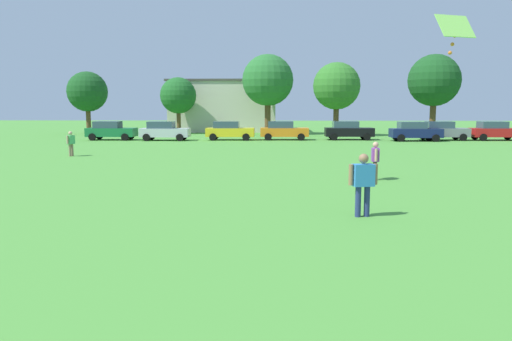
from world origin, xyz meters
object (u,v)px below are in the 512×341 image
Objects in this scene: kite at (455,29)px; parked_car_gray_6 at (442,131)px; parked_car_navy_5 at (415,131)px; tree_center_left at (268,80)px; parked_car_orange_3 at (283,130)px; adult_bystander at (363,179)px; parked_car_yellow_2 at (229,130)px; bystander_midfield at (375,157)px; parked_car_silver_1 at (164,131)px; parked_car_red_7 at (495,131)px; tree_left at (178,96)px; tree_center_right at (337,86)px; parked_car_green_0 at (111,130)px; bystander_near_trees at (71,141)px; tree_right at (434,81)px; tree_far_left at (87,92)px; parked_car_black_4 at (348,130)px.

parked_car_gray_6 is (10.21, 31.17, -4.12)m from kite.
parked_car_navy_5 is 0.50× the size of tree_center_left.
parked_car_orange_3 is 10.57m from tree_center_left.
adult_bystander is at bearing -171.04° from kite.
parked_car_yellow_2 is at bearing 177.24° from parked_car_navy_5.
parked_car_silver_1 is at bearing 36.53° from bystander_midfield.
bystander_midfield is at bearing 95.62° from kite.
bystander_midfield is (1.71, 6.89, -0.09)m from adult_bystander.
tree_center_left is (9.03, 10.38, 4.94)m from parked_car_silver_1.
parked_car_yellow_2 is 0.50× the size of tree_center_left.
tree_left is at bearing 161.58° from parked_car_red_7.
bystander_midfield is 0.36× the size of parked_car_navy_5.
tree_center_right is (2.24, 31.29, 4.14)m from bystander_midfield.
parked_car_green_0 is at bearing -178.60° from parked_car_gray_6.
bystander_near_trees is at bearing -149.70° from parked_car_navy_5.
parked_car_silver_1 is 0.51× the size of tree_right.
kite is 0.18× the size of tree_left.
adult_bystander is 7.10m from bystander_midfield.
parked_car_navy_5 is at bearing -115.09° from tree_right.
bystander_near_trees is at bearing -118.54° from parked_car_yellow_2.
tree_left is at bearing 110.44° from kite.
tree_right is at bearing 16.31° from parked_car_green_0.
adult_bystander is 0.40× the size of parked_car_orange_3.
parked_car_orange_3 is 0.63× the size of tree_far_left.
parked_car_yellow_2 is 13.22m from tree_center_right.
kite is at bearing -58.03° from tree_far_left.
tree_center_right is at bearing -19.83° from tree_center_left.
bystander_near_trees is 27.65m from tree_center_left.
parked_car_silver_1 and parked_car_gray_6 have the same top height.
tree_right is (31.46, 9.21, 4.85)m from parked_car_green_0.
parked_car_green_0 is (-19.46, 30.44, -4.12)m from kite.
parked_car_orange_3 is 23.59m from tree_far_left.
parked_car_red_7 is at bearing -26.32° from tree_center_right.
parked_car_silver_1 is 15.49m from tree_far_left.
parked_car_red_7 is (17.25, 31.60, -0.16)m from adult_bystander.
bystander_near_trees is at bearing 66.64° from bystander_midfield.
kite reaches higher than parked_car_yellow_2.
tree_left is (-15.39, 41.32, -0.78)m from kite.
parked_car_green_0 is at bearing -160.71° from tree_center_right.
parked_car_silver_1 is 1.00× the size of parked_car_orange_3.
adult_bystander reaches higher than parked_car_navy_5.
parked_car_black_4 is (18.92, 15.79, -0.04)m from bystander_near_trees.
kite is at bearing -106.84° from tree_right.
parked_car_gray_6 is at bearing -17.83° from bystander_midfield.
adult_bystander is 0.25× the size of tree_far_left.
parked_car_green_0 is at bearing 23.25° from bystander_near_trees.
parked_car_yellow_2 is 10.75m from parked_car_black_4.
tree_far_left is (-8.27, 24.78, 3.71)m from bystander_near_trees.
parked_car_navy_5 is 7.52m from parked_car_red_7.
bystander_midfield is at bearing -94.09° from tree_center_right.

